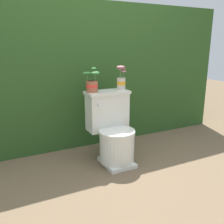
{
  "coord_description": "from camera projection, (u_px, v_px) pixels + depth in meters",
  "views": [
    {
      "loc": [
        -1.01,
        -2.11,
        1.19
      ],
      "look_at": [
        0.09,
        0.07,
        0.53
      ],
      "focal_mm": 40.0,
      "sensor_mm": 36.0,
      "label": 1
    }
  ],
  "objects": [
    {
      "name": "ground_plane",
      "position": [
        108.0,
        164.0,
        2.57
      ],
      "size": [
        12.0,
        12.0,
        0.0
      ],
      "primitive_type": "plane",
      "color": "brown"
    },
    {
      "name": "hedge_backdrop",
      "position": [
        74.0,
        73.0,
        3.22
      ],
      "size": [
        3.8,
        0.9,
        1.66
      ],
      "color": "#284C1E",
      "rests_on": "ground"
    },
    {
      "name": "toilet",
      "position": [
        113.0,
        130.0,
        2.57
      ],
      "size": [
        0.45,
        0.52,
        0.73
      ],
      "color": "silver",
      "rests_on": "ground"
    },
    {
      "name": "potted_plant_left",
      "position": [
        92.0,
        84.0,
        2.49
      ],
      "size": [
        0.16,
        0.13,
        0.25
      ],
      "color": "#9E5638",
      "rests_on": "toilet"
    },
    {
      "name": "potted_plant_midleft",
      "position": [
        121.0,
        80.0,
        2.64
      ],
      "size": [
        0.11,
        0.09,
        0.25
      ],
      "color": "beige",
      "rests_on": "toilet"
    }
  ]
}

